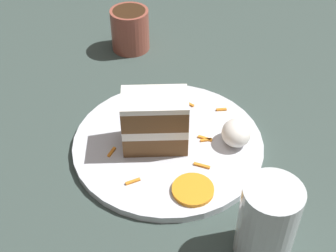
# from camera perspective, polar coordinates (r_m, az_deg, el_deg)

# --- Properties ---
(ground_plane) EXTENTS (6.00, 6.00, 0.00)m
(ground_plane) POSITION_cam_1_polar(r_m,az_deg,el_deg) (0.69, 3.53, -6.81)
(ground_plane) COLOR #38332D
(ground_plane) RESTS_ON ground
(dining_table) EXTENTS (1.24, 1.05, 0.03)m
(dining_table) POSITION_cam_1_polar(r_m,az_deg,el_deg) (0.68, 3.58, -5.96)
(dining_table) COLOR #384742
(dining_table) RESTS_ON ground
(plate) EXTENTS (0.28, 0.28, 0.01)m
(plate) POSITION_cam_1_polar(r_m,az_deg,el_deg) (0.70, 0.00, -2.19)
(plate) COLOR silver
(plate) RESTS_ON dining_table
(cake_slice) EXTENTS (0.07, 0.10, 0.09)m
(cake_slice) POSITION_cam_1_polar(r_m,az_deg,el_deg) (0.66, -1.61, 0.61)
(cake_slice) COLOR brown
(cake_slice) RESTS_ON plate
(cream_dollop) EXTENTS (0.05, 0.04, 0.04)m
(cream_dollop) POSITION_cam_1_polar(r_m,az_deg,el_deg) (0.68, 8.32, -0.84)
(cream_dollop) COLOR white
(cream_dollop) RESTS_ON plate
(orange_garnish) EXTENTS (0.06, 0.06, 0.01)m
(orange_garnish) POSITION_cam_1_polar(r_m,az_deg,el_deg) (0.62, 3.05, -7.76)
(orange_garnish) COLOR orange
(orange_garnish) RESTS_ON plate
(carrot_shreds_scatter) EXTENTS (0.20, 0.17, 0.00)m
(carrot_shreds_scatter) POSITION_cam_1_polar(r_m,az_deg,el_deg) (0.71, 0.78, -0.56)
(carrot_shreds_scatter) COLOR orange
(carrot_shreds_scatter) RESTS_ON plate
(drinking_glass) EXTENTS (0.07, 0.07, 0.11)m
(drinking_glass) POSITION_cam_1_polar(r_m,az_deg,el_deg) (0.56, 11.90, -11.83)
(drinking_glass) COLOR silver
(drinking_glass) RESTS_ON dining_table
(coffee_mug) EXTENTS (0.07, 0.07, 0.08)m
(coffee_mug) POSITION_cam_1_polar(r_m,az_deg,el_deg) (0.90, -4.66, 11.81)
(coffee_mug) COLOR #994C3D
(coffee_mug) RESTS_ON dining_table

